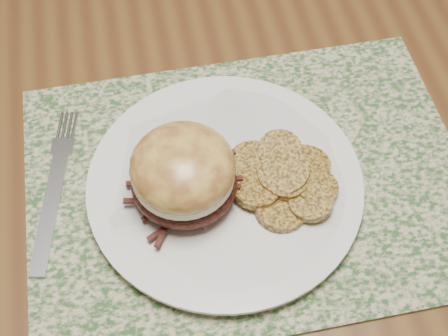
% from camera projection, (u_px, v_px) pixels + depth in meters
% --- Properties ---
extents(ground, '(3.50, 3.50, 0.00)m').
position_uv_depth(ground, '(296.00, 250.00, 1.43)').
color(ground, brown).
rests_on(ground, ground).
extents(dining_table, '(1.50, 0.90, 0.75)m').
position_uv_depth(dining_table, '(343.00, 38.00, 0.87)').
color(dining_table, brown).
rests_on(dining_table, ground).
extents(placemat, '(0.45, 0.33, 0.00)m').
position_uv_depth(placemat, '(248.00, 182.00, 0.64)').
color(placemat, '#30532A').
rests_on(placemat, dining_table).
extents(dinner_plate, '(0.26, 0.26, 0.02)m').
position_uv_depth(dinner_plate, '(225.00, 185.00, 0.63)').
color(dinner_plate, white).
rests_on(dinner_plate, placemat).
extents(pork_sandwich, '(0.13, 0.12, 0.08)m').
position_uv_depth(pork_sandwich, '(183.00, 174.00, 0.58)').
color(pork_sandwich, black).
rests_on(pork_sandwich, dinner_plate).
extents(roasted_potatoes, '(0.12, 0.12, 0.03)m').
position_uv_depth(roasted_potatoes, '(284.00, 179.00, 0.61)').
color(roasted_potatoes, olive).
rests_on(roasted_potatoes, dinner_plate).
extents(fork, '(0.06, 0.19, 0.00)m').
position_uv_depth(fork, '(55.00, 187.00, 0.63)').
color(fork, '#B5B5BD').
rests_on(fork, placemat).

